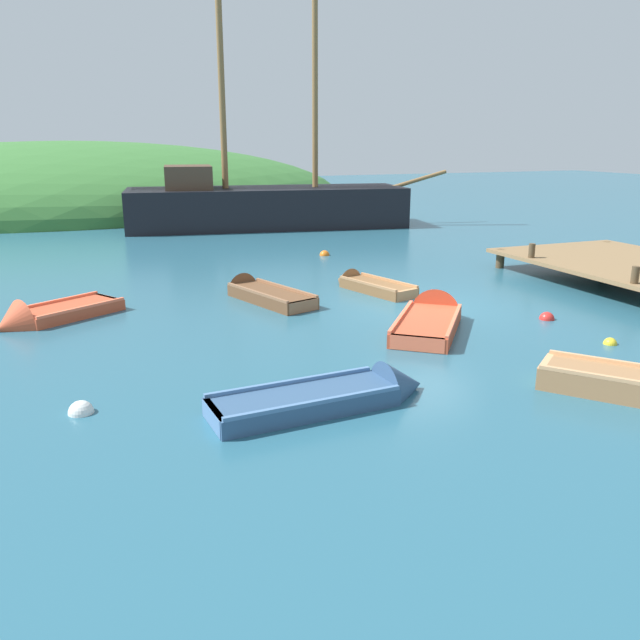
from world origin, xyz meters
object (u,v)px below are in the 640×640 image
at_px(rowboat_outer_right, 47,318).
at_px(rowboat_near_dock, 338,398).
at_px(rowboat_far, 260,295).
at_px(buoy_red, 547,319).
at_px(rowboat_portside, 367,287).
at_px(buoy_white, 81,413).
at_px(buoy_orange, 325,255).
at_px(rowboat_center, 431,321).
at_px(sailing_ship, 265,212).
at_px(buoy_yellow, 610,344).

bearing_deg(rowboat_outer_right, rowboat_near_dock, 91.03).
xyz_separation_m(rowboat_near_dock, rowboat_far, (0.87, 7.62, 0.01)).
bearing_deg(buoy_red, rowboat_far, 141.96).
height_order(rowboat_portside, rowboat_far, rowboat_far).
height_order(rowboat_outer_right, buoy_white, rowboat_outer_right).
bearing_deg(buoy_orange, rowboat_outer_right, -148.09).
distance_m(rowboat_center, buoy_orange, 9.90).
xyz_separation_m(sailing_ship, rowboat_near_dock, (-5.39, -22.09, -0.67)).
relative_size(rowboat_portside, rowboat_outer_right, 0.97).
bearing_deg(buoy_yellow, buoy_red, 87.64).
height_order(rowboat_far, rowboat_center, rowboat_center).
height_order(rowboat_portside, rowboat_near_dock, rowboat_near_dock).
height_order(rowboat_center, buoy_white, rowboat_center).
distance_m(rowboat_far, rowboat_outer_right, 5.49).
height_order(rowboat_center, buoy_orange, rowboat_center).
relative_size(rowboat_center, buoy_red, 9.66).
distance_m(rowboat_portside, buoy_red, 5.33).
xyz_separation_m(rowboat_center, buoy_orange, (1.22, 9.82, -0.11)).
bearing_deg(buoy_orange, buoy_yellow, -82.58).
distance_m(rowboat_portside, rowboat_far, 3.26).
bearing_deg(sailing_ship, rowboat_near_dock, -94.70).
bearing_deg(rowboat_outer_right, buoy_yellow, 119.12).
xyz_separation_m(rowboat_outer_right, buoy_red, (11.46, -4.35, -0.08)).
relative_size(rowboat_near_dock, rowboat_center, 1.09).
xyz_separation_m(rowboat_portside, rowboat_near_dock, (-4.13, -7.53, 0.01)).
bearing_deg(buoy_red, rowboat_near_dock, -156.73).
distance_m(sailing_ship, buoy_white, 22.94).
height_order(rowboat_far, buoy_orange, rowboat_far).
xyz_separation_m(rowboat_near_dock, rowboat_outer_right, (-4.61, 7.29, -0.02)).
bearing_deg(rowboat_center, rowboat_near_dock, 170.95).
bearing_deg(rowboat_near_dock, buoy_yellow, 3.20).
xyz_separation_m(buoy_white, buoy_red, (10.87, 1.77, 0.00)).
height_order(rowboat_near_dock, buoy_orange, rowboat_near_dock).
relative_size(rowboat_outer_right, buoy_white, 7.90).
distance_m(rowboat_portside, buoy_orange, 5.91).
bearing_deg(buoy_white, buoy_yellow, -1.84).
xyz_separation_m(rowboat_near_dock, buoy_orange, (5.13, 13.36, -0.09)).
bearing_deg(rowboat_outer_right, rowboat_far, 152.11).
xyz_separation_m(rowboat_center, buoy_red, (2.94, -0.59, -0.11)).
height_order(buoy_white, buoy_red, buoy_white).
relative_size(rowboat_far, buoy_red, 10.03).
relative_size(rowboat_portside, buoy_yellow, 10.98).
bearing_deg(buoy_white, buoy_red, 9.22).
relative_size(rowboat_outer_right, buoy_orange, 8.48).
bearing_deg(sailing_ship, buoy_red, -76.64).
bearing_deg(rowboat_center, buoy_yellow, -94.64).
xyz_separation_m(sailing_ship, buoy_yellow, (1.37, -21.25, -0.76)).
bearing_deg(rowboat_portside, buoy_orange, -25.56).
relative_size(rowboat_near_dock, buoy_yellow, 13.48).
height_order(rowboat_outer_right, buoy_orange, rowboat_outer_right).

